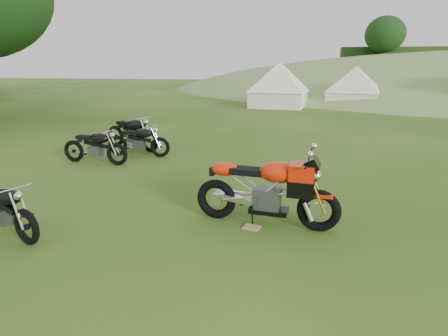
% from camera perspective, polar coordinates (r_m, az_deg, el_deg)
% --- Properties ---
extents(ground, '(120.00, 120.00, 0.00)m').
position_cam_1_polar(ground, '(5.38, 2.04, -11.49)').
color(ground, '#23480F').
rests_on(ground, ground).
extents(sport_motorcycle, '(2.22, 0.84, 1.30)m').
position_cam_1_polar(sport_motorcycle, '(5.80, 6.43, -2.56)').
color(sport_motorcycle, red).
rests_on(sport_motorcycle, ground).
extents(plywood_board, '(0.29, 0.25, 0.02)m').
position_cam_1_polar(plywood_board, '(5.87, 4.23, -9.00)').
color(plywood_board, tan).
rests_on(plywood_board, ground).
extents(vintage_moto_a, '(1.66, 0.97, 0.86)m').
position_cam_1_polar(vintage_moto_a, '(6.35, -30.75, -5.20)').
color(vintage_moto_a, black).
rests_on(vintage_moto_a, ground).
extents(vintage_moto_b, '(1.80, 0.60, 0.93)m').
position_cam_1_polar(vintage_moto_b, '(9.99, -19.13, 3.22)').
color(vintage_moto_b, black).
rests_on(vintage_moto_b, ground).
extents(vintage_moto_c, '(1.73, 0.43, 0.91)m').
position_cam_1_polar(vintage_moto_c, '(10.50, -12.93, 4.18)').
color(vintage_moto_c, black).
rests_on(vintage_moto_c, ground).
extents(vintage_moto_d, '(2.01, 1.23, 1.05)m').
position_cam_1_polar(vintage_moto_d, '(11.41, -13.87, 5.37)').
color(vintage_moto_d, black).
rests_on(vintage_moto_d, ground).
extents(tent_left, '(3.46, 3.46, 2.61)m').
position_cam_1_polar(tent_left, '(22.83, 8.38, 12.47)').
color(tent_left, white).
rests_on(tent_left, ground).
extents(tent_mid, '(3.59, 3.59, 2.47)m').
position_cam_1_polar(tent_mid, '(24.24, 19.38, 11.78)').
color(tent_mid, white).
rests_on(tent_mid, ground).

